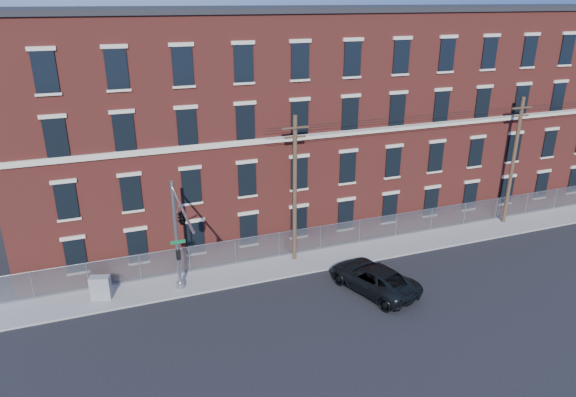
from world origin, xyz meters
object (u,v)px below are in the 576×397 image
at_px(traffic_signal_mast, 181,224).
at_px(utility_pole_near, 295,188).
at_px(pickup_truck, 373,278).
at_px(utility_cabinet, 101,288).

distance_m(traffic_signal_mast, utility_pole_near, 8.70).
bearing_deg(traffic_signal_mast, utility_pole_near, 23.14).
relative_size(utility_pole_near, pickup_truck, 1.68).
xyz_separation_m(pickup_truck, utility_cabinet, (-15.76, 4.63, 0.02)).
bearing_deg(utility_pole_near, utility_cabinet, -176.92).
bearing_deg(utility_cabinet, pickup_truck, -0.50).
bearing_deg(pickup_truck, utility_pole_near, -77.83).
bearing_deg(utility_pole_near, traffic_signal_mast, -156.86).
distance_m(pickup_truck, utility_cabinet, 16.42).
xyz_separation_m(traffic_signal_mast, pickup_truck, (11.14, -1.89, -4.56)).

